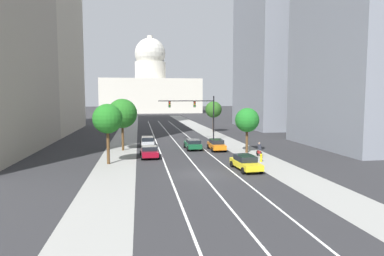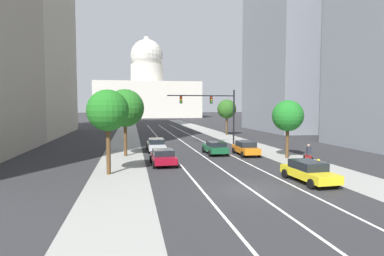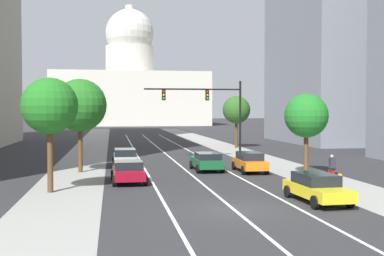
# 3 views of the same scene
# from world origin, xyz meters

# --- Properties ---
(ground_plane) EXTENTS (400.00, 400.00, 0.00)m
(ground_plane) POSITION_xyz_m (0.00, 40.00, 0.00)
(ground_plane) COLOR #2B2B2D
(sidewalk_left) EXTENTS (4.17, 130.00, 0.01)m
(sidewalk_left) POSITION_xyz_m (-8.10, 35.00, 0.01)
(sidewalk_left) COLOR gray
(sidewalk_left) RESTS_ON ground
(sidewalk_right) EXTENTS (4.17, 130.00, 0.01)m
(sidewalk_right) POSITION_xyz_m (8.10, 35.00, 0.01)
(sidewalk_right) COLOR gray
(sidewalk_right) RESTS_ON ground
(lane_stripe_left) EXTENTS (0.16, 90.00, 0.01)m
(lane_stripe_left) POSITION_xyz_m (-3.01, 25.00, 0.01)
(lane_stripe_left) COLOR white
(lane_stripe_left) RESTS_ON ground
(lane_stripe_center) EXTENTS (0.16, 90.00, 0.01)m
(lane_stripe_center) POSITION_xyz_m (0.00, 25.00, 0.01)
(lane_stripe_center) COLOR white
(lane_stripe_center) RESTS_ON ground
(lane_stripe_right) EXTENTS (0.16, 90.00, 0.01)m
(lane_stripe_right) POSITION_xyz_m (3.01, 25.00, 0.01)
(lane_stripe_right) COLOR white
(lane_stripe_right) RESTS_ON ground
(capitol_building) EXTENTS (45.25, 28.49, 36.13)m
(capitol_building) POSITION_xyz_m (0.00, 131.35, 11.07)
(capitol_building) COLOR beige
(capitol_building) RESTS_ON ground
(car_crimson) EXTENTS (2.19, 4.25, 1.38)m
(car_crimson) POSITION_xyz_m (-4.51, 9.32, 0.73)
(car_crimson) COLOR maroon
(car_crimson) RESTS_ON ground
(car_orange) EXTENTS (1.99, 4.43, 1.47)m
(car_orange) POSITION_xyz_m (4.52, 13.39, 0.77)
(car_orange) COLOR orange
(car_orange) RESTS_ON ground
(car_green) EXTENTS (2.06, 4.29, 1.40)m
(car_green) POSITION_xyz_m (1.51, 14.52, 0.75)
(car_green) COLOR #14512D
(car_green) RESTS_ON ground
(car_yellow) EXTENTS (2.16, 4.75, 1.43)m
(car_yellow) POSITION_xyz_m (4.51, 1.13, 0.76)
(car_yellow) COLOR yellow
(car_yellow) RESTS_ON ground
(car_silver) EXTENTS (1.98, 4.72, 1.53)m
(car_silver) POSITION_xyz_m (-4.51, 17.88, 0.80)
(car_silver) COLOR #B2B5BA
(car_silver) RESTS_ON ground
(traffic_signal_mast) EXTENTS (9.06, 0.39, 7.27)m
(traffic_signal_mast) POSITION_xyz_m (3.52, 23.12, 5.10)
(traffic_signal_mast) COLOR black
(traffic_signal_mast) RESTS_ON ground
(fire_hydrant) EXTENTS (0.26, 0.35, 0.91)m
(fire_hydrant) POSITION_xyz_m (7.49, 4.77, 0.46)
(fire_hydrant) COLOR yellow
(fire_hydrant) RESTS_ON ground
(cyclist) EXTENTS (0.37, 1.70, 1.72)m
(cyclist) POSITION_xyz_m (8.40, 7.81, 0.85)
(cyclist) COLOR black
(cyclist) RESTS_ON ground
(street_tree_mid_right) EXTENTS (3.33, 3.33, 6.26)m
(street_tree_mid_right) POSITION_xyz_m (9.34, 36.51, 4.57)
(street_tree_mid_right) COLOR #51381E
(street_tree_mid_right) RESTS_ON ground
(street_tree_far_right) EXTENTS (3.06, 3.06, 5.72)m
(street_tree_far_right) POSITION_xyz_m (7.87, 10.86, 4.16)
(street_tree_far_right) COLOR #51381E
(street_tree_far_right) RESTS_ON ground
(street_tree_mid_left) EXTENTS (3.12, 3.12, 6.38)m
(street_tree_mid_left) POSITION_xyz_m (-8.91, 6.23, 4.78)
(street_tree_mid_left) COLOR #51381E
(street_tree_mid_left) RESTS_ON ground
(street_tree_near_left) EXTENTS (3.88, 3.88, 6.87)m
(street_tree_near_left) POSITION_xyz_m (-7.82, 15.22, 4.91)
(street_tree_near_left) COLOR #51381E
(street_tree_near_left) RESTS_ON ground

